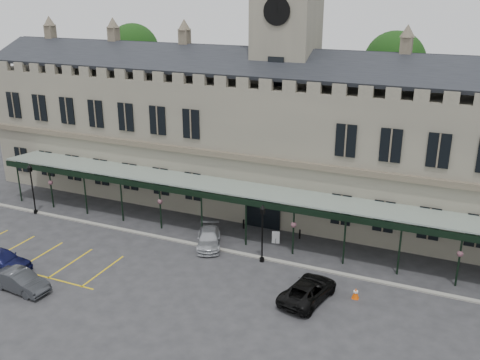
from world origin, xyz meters
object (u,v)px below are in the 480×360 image
at_px(car_left_a, 0,260).
at_px(car_van, 308,290).
at_px(lamp_post_mid, 262,228).
at_px(sign_board, 276,238).
at_px(station_building, 283,142).
at_px(lamp_post_left, 32,185).
at_px(clock_tower, 286,69).
at_px(traffic_cone, 356,293).
at_px(car_left_b, 20,281).
at_px(car_taxi, 209,238).

relative_size(car_left_a, car_van, 0.96).
distance_m(lamp_post_mid, sign_board, 4.02).
bearing_deg(station_building, lamp_post_mid, -78.36).
bearing_deg(car_van, lamp_post_mid, -26.32).
distance_m(lamp_post_left, sign_board, 22.91).
xyz_separation_m(lamp_post_mid, sign_board, (-0.09, 3.33, -2.25)).
bearing_deg(lamp_post_mid, lamp_post_left, 179.28).
xyz_separation_m(clock_tower, traffic_cone, (9.90, -13.24, -12.73)).
distance_m(car_left_b, car_taxi, 14.33).
bearing_deg(car_taxi, car_left_b, -152.33).
relative_size(clock_tower, car_left_a, 5.09).
bearing_deg(car_left_b, car_taxi, -33.19).
bearing_deg(car_taxi, car_left_a, -166.15).
distance_m(lamp_post_left, car_left_b, 14.20).
bearing_deg(clock_tower, car_taxi, -104.84).
relative_size(clock_tower, car_van, 4.90).
distance_m(lamp_post_left, car_taxi, 17.90).
xyz_separation_m(sign_board, car_left_a, (-17.14, -12.26, 0.30)).
distance_m(sign_board, car_taxi, 5.47).
bearing_deg(sign_board, station_building, 89.46).
relative_size(clock_tower, car_taxi, 5.54).
bearing_deg(lamp_post_left, car_left_a, -59.42).
relative_size(station_building, traffic_cone, 77.18).
height_order(clock_tower, lamp_post_left, clock_tower).
relative_size(sign_board, car_left_a, 0.22).
distance_m(clock_tower, traffic_cone, 20.86).
xyz_separation_m(station_building, car_left_b, (-11.50, -21.37, -5.74)).
bearing_deg(lamp_post_left, lamp_post_mid, -0.72).
bearing_deg(lamp_post_mid, car_left_b, -142.52).
height_order(sign_board, car_van, car_van).
relative_size(car_left_a, car_taxi, 1.09).
distance_m(clock_tower, car_left_b, 27.31).
xyz_separation_m(lamp_post_mid, car_left_b, (-13.73, -10.53, -2.05)).
distance_m(car_left_a, car_taxi, 15.68).
distance_m(lamp_post_mid, car_taxi, 5.42).
distance_m(clock_tower, sign_board, 14.85).
distance_m(traffic_cone, car_van, 3.24).
relative_size(lamp_post_left, car_left_a, 0.99).
bearing_deg(sign_board, car_taxi, -168.59).
xyz_separation_m(traffic_cone, sign_board, (-7.75, 5.64, 0.15)).
distance_m(clock_tower, car_left_a, 27.75).
bearing_deg(lamp_post_left, traffic_cone, -4.90).
relative_size(lamp_post_left, car_taxi, 1.08).
bearing_deg(lamp_post_mid, traffic_cone, -16.80).
distance_m(lamp_post_left, car_left_a, 10.90).
bearing_deg(station_building, car_taxi, -104.97).
relative_size(car_left_a, car_left_b, 1.11).
bearing_deg(lamp_post_mid, station_building, 101.64).
bearing_deg(traffic_cone, car_van, -153.83).
height_order(lamp_post_left, car_taxi, lamp_post_left).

